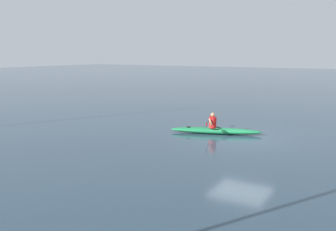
# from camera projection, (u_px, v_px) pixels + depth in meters

# --- Properties ---
(ground_plane) EXTENTS (160.00, 160.00, 0.00)m
(ground_plane) POSITION_uv_depth(u_px,v_px,m) (242.00, 138.00, 16.38)
(ground_plane) COLOR #283D4C
(kayak) EXTENTS (4.17, 2.03, 0.29)m
(kayak) POSITION_uv_depth(u_px,v_px,m) (216.00, 131.00, 17.28)
(kayak) COLOR #19723F
(kayak) RESTS_ON ground
(kayaker) EXTENTS (0.87, 2.28, 0.71)m
(kayaker) POSITION_uv_depth(u_px,v_px,m) (212.00, 121.00, 17.24)
(kayaker) COLOR red
(kayaker) RESTS_ON kayak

